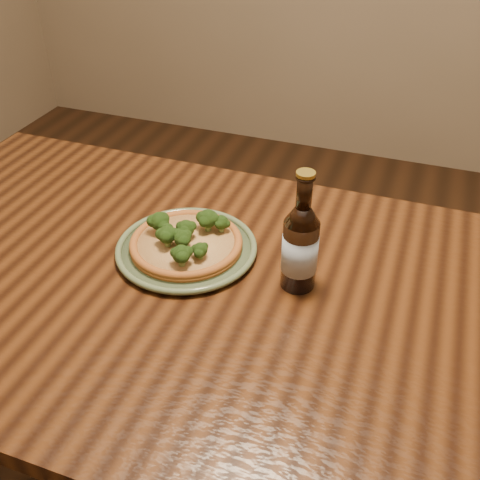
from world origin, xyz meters
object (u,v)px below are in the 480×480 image
(table, at_px, (208,317))
(pizza, at_px, (186,241))
(beer_bottle, at_px, (300,246))
(plate, at_px, (187,248))

(table, relative_size, pizza, 6.69)
(table, height_order, beer_bottle, beer_bottle)
(beer_bottle, bearing_deg, pizza, -168.84)
(pizza, bearing_deg, plate, 115.22)
(plate, xyz_separation_m, pizza, (0.00, -0.00, 0.02))
(table, xyz_separation_m, plate, (-0.08, 0.08, 0.10))
(table, distance_m, plate, 0.15)
(pizza, distance_m, beer_bottle, 0.26)
(table, height_order, pizza, pizza)
(beer_bottle, bearing_deg, table, -145.41)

